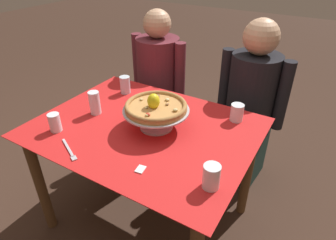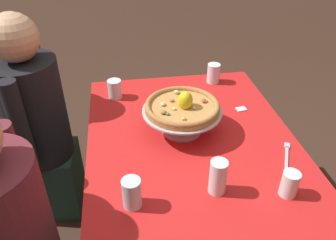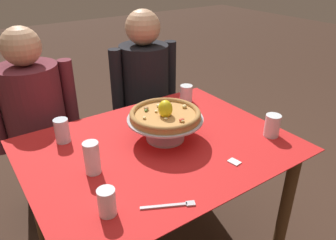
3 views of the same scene
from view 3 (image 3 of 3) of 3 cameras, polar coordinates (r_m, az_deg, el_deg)
name	(u,v)px [view 3 (image 3 of 3)]	position (r m, az deg, el deg)	size (l,w,h in m)	color
dining_table	(159,164)	(1.56, -1.53, -7.76)	(1.18, 0.91, 0.73)	brown
pizza_stand	(165,125)	(1.52, -0.49, -0.80)	(0.35, 0.35, 0.11)	#B7B7C1
pizza	(165,114)	(1.49, -0.50, 1.04)	(0.33, 0.33, 0.09)	#BC8447
water_glass_side_left	(92,160)	(1.33, -13.07, -6.79)	(0.06, 0.06, 0.14)	white
water_glass_back_right	(186,94)	(1.93, 3.20, 4.48)	(0.07, 0.07, 0.10)	white
water_glass_front_left	(107,204)	(1.14, -10.58, -14.15)	(0.06, 0.06, 0.10)	white
water_glass_front_right	(272,127)	(1.63, 17.69, -1.14)	(0.07, 0.07, 0.11)	white
water_glass_back_left	(62,132)	(1.58, -17.96, -1.95)	(0.07, 0.07, 0.11)	silver
dinner_fork	(171,205)	(1.18, 0.57, -14.66)	(0.18, 0.10, 0.01)	#B7B7C1
sugar_packet	(234,162)	(1.41, 11.48, -7.17)	(0.05, 0.04, 0.01)	white
diner_left	(39,134)	(2.05, -21.56, -2.24)	(0.49, 0.35, 1.19)	black
diner_right	(145,101)	(2.30, -3.96, 3.25)	(0.48, 0.35, 1.20)	#1E3833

